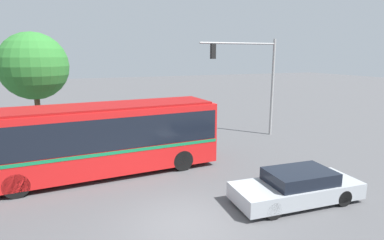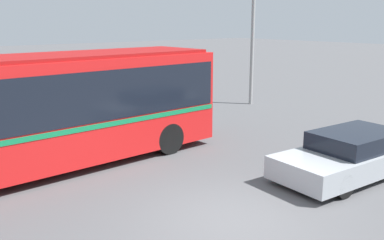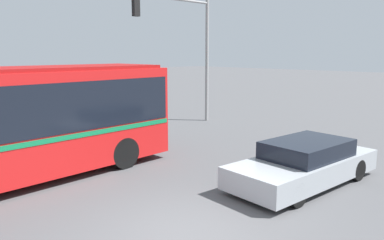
% 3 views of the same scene
% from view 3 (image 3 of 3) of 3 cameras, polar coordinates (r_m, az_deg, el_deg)
% --- Properties ---
extents(ground_plane, '(140.00, 140.00, 0.00)m').
position_cam_3_polar(ground_plane, '(7.99, -1.04, -16.93)').
color(ground_plane, '#4C4C4F').
extents(sedan_foreground, '(4.98, 2.18, 1.24)m').
position_cam_3_polar(sedan_foreground, '(11.04, 16.66, -6.30)').
color(sedan_foreground, '#9EA3A8').
rests_on(sedan_foreground, ground).
extents(traffic_light_pole, '(5.51, 0.24, 6.50)m').
position_cam_3_polar(traffic_light_pole, '(19.29, -0.65, 12.18)').
color(traffic_light_pole, gray).
rests_on(traffic_light_pole, ground).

